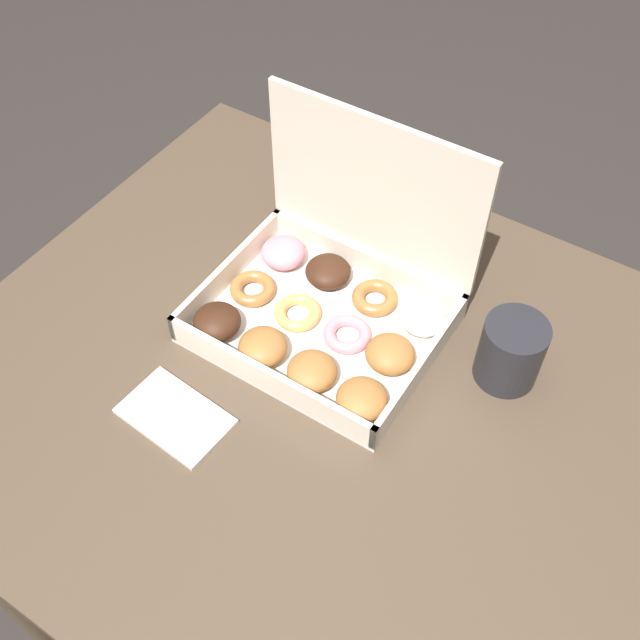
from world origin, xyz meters
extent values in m
plane|color=#2D2826|center=(0.00, 0.00, 0.00)|extent=(8.00, 8.00, 0.00)
cube|color=#4C3D2D|center=(0.00, 0.00, 0.76)|extent=(0.94, 0.80, 0.03)
cylinder|color=#4C3D2D|center=(-0.42, 0.35, 0.37)|extent=(0.06, 0.06, 0.74)
cylinder|color=#4C3D2D|center=(0.42, 0.35, 0.37)|extent=(0.06, 0.06, 0.74)
cube|color=silver|center=(-0.05, 0.07, 0.78)|extent=(0.30, 0.24, 0.01)
cube|color=beige|center=(-0.05, -0.05, 0.80)|extent=(0.30, 0.01, 0.04)
cube|color=beige|center=(-0.05, 0.19, 0.80)|extent=(0.30, 0.01, 0.04)
cube|color=beige|center=(-0.20, 0.07, 0.80)|extent=(0.01, 0.24, 0.04)
cube|color=beige|center=(0.10, 0.07, 0.80)|extent=(0.01, 0.24, 0.04)
cube|color=beige|center=(-0.05, 0.19, 0.92)|extent=(0.30, 0.01, 0.21)
ellipsoid|color=#381E11|center=(-0.16, -0.01, 0.80)|extent=(0.06, 0.06, 0.04)
ellipsoid|color=#9E6633|center=(-0.08, -0.01, 0.80)|extent=(0.06, 0.06, 0.04)
ellipsoid|color=#9E6633|center=(-0.01, -0.01, 0.80)|extent=(0.06, 0.06, 0.04)
ellipsoid|color=#9E6633|center=(0.06, -0.01, 0.80)|extent=(0.06, 0.06, 0.04)
torus|color=#9E6633|center=(-0.16, 0.07, 0.79)|extent=(0.06, 0.06, 0.02)
torus|color=tan|center=(-0.08, 0.07, 0.79)|extent=(0.06, 0.06, 0.02)
torus|color=pink|center=(-0.01, 0.07, 0.79)|extent=(0.06, 0.06, 0.02)
ellipsoid|color=#9E6633|center=(0.05, 0.07, 0.80)|extent=(0.06, 0.06, 0.04)
ellipsoid|color=pink|center=(-0.16, 0.14, 0.80)|extent=(0.06, 0.06, 0.03)
ellipsoid|color=#381E11|center=(-0.09, 0.15, 0.80)|extent=(0.06, 0.06, 0.03)
torus|color=#9E6633|center=(-0.01, 0.15, 0.79)|extent=(0.06, 0.06, 0.02)
ellipsoid|color=white|center=(0.06, 0.14, 0.80)|extent=(0.06, 0.06, 0.04)
cylinder|color=#232328|center=(0.18, 0.14, 0.82)|extent=(0.08, 0.08, 0.09)
cylinder|color=black|center=(0.18, 0.14, 0.86)|extent=(0.06, 0.06, 0.01)
cube|color=silver|center=(-0.12, -0.14, 0.78)|extent=(0.14, 0.09, 0.01)
camera|label=1|loc=(0.28, -0.45, 1.55)|focal=42.00mm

